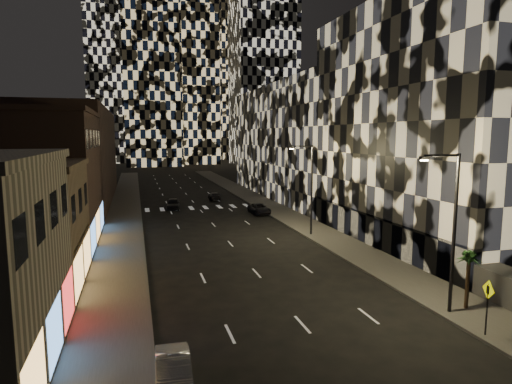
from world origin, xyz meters
TOP-DOWN VIEW (x-y plane):
  - sidewalk_left at (-10.00, 50.00)m, footprint 4.00×120.00m
  - sidewalk_right at (10.00, 50.00)m, footprint 4.00×120.00m
  - curb_left at (-7.90, 50.00)m, footprint 0.20×120.00m
  - curb_right at (7.90, 50.00)m, footprint 0.20×120.00m
  - retail_brown at (-17.00, 33.50)m, footprint 10.00×15.00m
  - retail_filler_left at (-17.00, 60.00)m, footprint 10.00×40.00m
  - midrise_right at (20.00, 24.50)m, footprint 16.00×25.00m
  - midrise_base at (12.30, 24.50)m, footprint 0.60×25.00m
  - midrise_filler_right at (20.00, 57.00)m, footprint 16.00×40.00m
  - tower_right_mid at (35.00, 135.00)m, footprint 20.00×20.00m
  - tower_left_back at (-12.00, 165.00)m, footprint 24.00×24.00m
  - tower_center_low at (-2.00, 140.00)m, footprint 18.00×18.00m
  - streetlight_near at (8.35, 10.00)m, footprint 2.55×0.25m
  - streetlight_far at (8.35, 30.00)m, footprint 2.55×0.25m
  - car_silver_parked at (-7.20, 6.97)m, footprint 1.52×4.04m
  - car_dark_midlane at (-3.50, 49.77)m, footprint 2.29×4.60m
  - car_dark_oncoming at (3.50, 56.63)m, footprint 1.86×4.15m
  - car_dark_rightlane at (7.00, 43.20)m, footprint 2.21×4.71m
  - ped_sign at (8.30, 7.07)m, footprint 0.26×0.93m
  - palm_tree at (9.88, 10.16)m, footprint 1.71×1.72m

SIDE VIEW (x-z plane):
  - sidewalk_left at x=-10.00m, z-range 0.00..0.15m
  - sidewalk_right at x=10.00m, z-range 0.00..0.15m
  - curb_left at x=-7.90m, z-range 0.00..0.15m
  - curb_right at x=7.90m, z-range 0.00..0.15m
  - car_dark_oncoming at x=3.50m, z-range 0.00..1.18m
  - car_dark_rightlane at x=7.00m, z-range 0.00..1.30m
  - car_silver_parked at x=-7.20m, z-range 0.00..1.32m
  - car_dark_midlane at x=-3.50m, z-range 0.00..1.51m
  - midrise_base at x=12.30m, z-range 0.00..3.00m
  - ped_sign at x=8.30m, z-range 0.67..3.50m
  - palm_tree at x=9.88m, z-range 1.25..4.63m
  - streetlight_near at x=8.35m, z-range 0.85..9.85m
  - streetlight_far at x=8.35m, z-range 0.85..9.85m
  - retail_brown at x=-17.00m, z-range 0.00..12.00m
  - retail_filler_left at x=-17.00m, z-range 0.00..14.00m
  - midrise_filler_right at x=20.00m, z-range 0.00..18.00m
  - midrise_right at x=20.00m, z-range 0.00..22.00m
  - tower_center_low at x=-2.00m, z-range 0.00..95.00m
  - tower_right_mid at x=35.00m, z-range 0.00..100.00m
  - tower_left_back at x=-12.00m, z-range 0.00..120.00m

